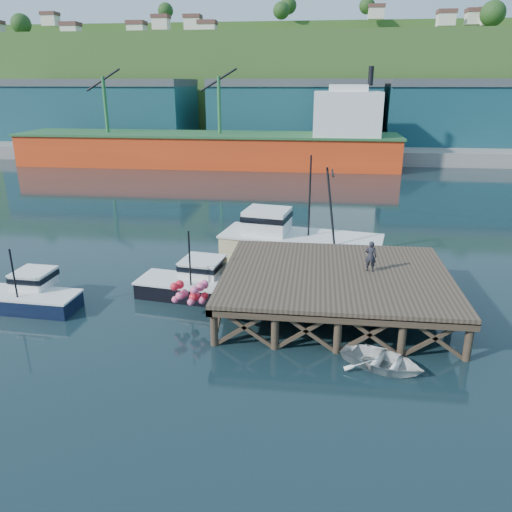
% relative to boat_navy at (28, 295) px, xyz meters
% --- Properties ---
extents(ground, '(300.00, 300.00, 0.00)m').
position_rel_boat_navy_xyz_m(ground, '(11.16, 1.84, -0.73)').
color(ground, black).
rests_on(ground, ground).
extents(wharf, '(12.00, 10.00, 2.62)m').
position_rel_boat_navy_xyz_m(wharf, '(16.66, 1.65, 1.21)').
color(wharf, brown).
rests_on(wharf, ground).
extents(far_quay, '(160.00, 40.00, 2.00)m').
position_rel_boat_navy_xyz_m(far_quay, '(11.16, 71.84, 0.27)').
color(far_quay, gray).
rests_on(far_quay, ground).
extents(warehouse_left, '(32.00, 16.00, 9.00)m').
position_rel_boat_navy_xyz_m(warehouse_left, '(-23.84, 66.84, 5.77)').
color(warehouse_left, '#184B50').
rests_on(warehouse_left, far_quay).
extents(warehouse_mid, '(28.00, 16.00, 9.00)m').
position_rel_boat_navy_xyz_m(warehouse_mid, '(11.16, 66.84, 5.77)').
color(warehouse_mid, '#184B50').
rests_on(warehouse_mid, far_quay).
extents(warehouse_right, '(30.00, 16.00, 9.00)m').
position_rel_boat_navy_xyz_m(warehouse_right, '(41.16, 66.84, 5.77)').
color(warehouse_right, '#184B50').
rests_on(warehouse_right, far_quay).
extents(cargo_ship, '(55.50, 10.00, 13.75)m').
position_rel_boat_navy_xyz_m(cargo_ship, '(2.70, 49.84, 2.58)').
color(cargo_ship, '#EE3F16').
rests_on(cargo_ship, ground).
extents(hillside, '(220.00, 50.00, 22.00)m').
position_rel_boat_navy_xyz_m(hillside, '(11.16, 101.84, 10.27)').
color(hillside, '#2D511E').
rests_on(hillside, ground).
extents(boat_navy, '(5.93, 3.26, 3.65)m').
position_rel_boat_navy_xyz_m(boat_navy, '(0.00, 0.00, 0.00)').
color(boat_navy, black).
rests_on(boat_navy, ground).
extents(boat_black, '(6.99, 5.82, 4.15)m').
position_rel_boat_navy_xyz_m(boat_black, '(8.83, 2.75, 0.03)').
color(boat_black, black).
rests_on(boat_black, ground).
extents(trawler, '(11.36, 5.71, 7.27)m').
position_rel_boat_navy_xyz_m(trawler, '(14.29, 9.36, 0.76)').
color(trawler, beige).
rests_on(trawler, ground).
extents(dinghy, '(4.38, 3.94, 0.75)m').
position_rel_boat_navy_xyz_m(dinghy, '(18.56, -3.96, -0.36)').
color(dinghy, white).
rests_on(dinghy, ground).
extents(dockworker, '(0.69, 0.53, 1.68)m').
position_rel_boat_navy_xyz_m(dockworker, '(18.45, 2.28, 2.23)').
color(dockworker, black).
rests_on(dockworker, wharf).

